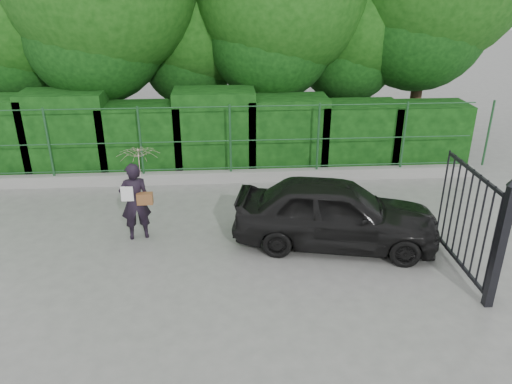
{
  "coord_description": "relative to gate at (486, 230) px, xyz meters",
  "views": [
    {
      "loc": [
        0.23,
        -7.86,
        5.18
      ],
      "look_at": [
        0.85,
        1.3,
        1.1
      ],
      "focal_mm": 35.0,
      "sensor_mm": 36.0,
      "label": 1
    }
  ],
  "objects": [
    {
      "name": "fence",
      "position": [
        -4.38,
        5.22,
        0.01
      ],
      "size": [
        14.13,
        0.06,
        1.8
      ],
      "color": "#1F4E29",
      "rests_on": "kerb"
    },
    {
      "name": "car",
      "position": [
        -2.15,
        1.8,
        -0.49
      ],
      "size": [
        4.35,
        2.47,
        1.4
      ],
      "primitive_type": "imported",
      "rotation": [
        0.0,
        0.0,
        1.36
      ],
      "color": "black",
      "rests_on": "ground"
    },
    {
      "name": "kerb",
      "position": [
        -4.6,
        5.22,
        -1.04
      ],
      "size": [
        14.0,
        0.25,
        0.3
      ],
      "primitive_type": "cube",
      "color": "#9E9E99",
      "rests_on": "ground"
    },
    {
      "name": "gate",
      "position": [
        0.0,
        0.0,
        0.0
      ],
      "size": [
        0.22,
        2.33,
        2.36
      ],
      "color": "black",
      "rests_on": "ground"
    },
    {
      "name": "ground",
      "position": [
        -4.6,
        0.72,
        -1.19
      ],
      "size": [
        80.0,
        80.0,
        0.0
      ],
      "primitive_type": "plane",
      "color": "gray"
    },
    {
      "name": "hedge",
      "position": [
        -4.85,
        6.22,
        -0.16
      ],
      "size": [
        14.2,
        1.2,
        2.28
      ],
      "color": "black",
      "rests_on": "ground"
    },
    {
      "name": "woman",
      "position": [
        -6.14,
        2.33,
        0.09
      ],
      "size": [
        0.93,
        0.88,
        1.98
      ],
      "color": "black",
      "rests_on": "ground"
    }
  ]
}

